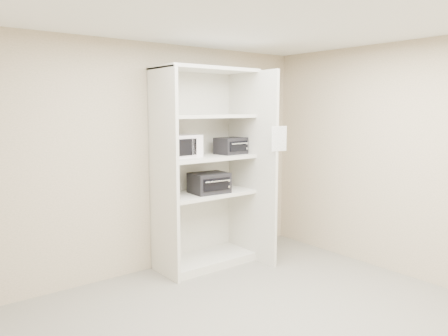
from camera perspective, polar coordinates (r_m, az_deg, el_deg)
floor at (r=4.06m, az=5.09°, el=-20.80°), size 4.50×4.00×0.01m
ceiling at (r=3.65m, az=5.63°, el=19.73°), size 4.50×4.00×0.01m
wall_back at (r=5.24m, az=-9.84°, el=1.18°), size 4.50×0.02×2.70m
wall_right at (r=5.40m, az=22.97°, el=0.88°), size 0.02×4.00×2.70m
shelving_unit at (r=5.37m, az=-2.01°, el=-0.90°), size 1.24×0.92×2.42m
microwave at (r=5.16m, az=-5.81°, el=2.86°), size 0.47×0.37×0.27m
toaster_oven_upper at (r=5.52m, az=0.89°, el=2.92°), size 0.38×0.30×0.21m
toaster_oven_lower at (r=5.32m, az=-1.96°, el=-1.95°), size 0.47×0.37×0.25m
paper_sign at (r=5.22m, az=7.21°, el=3.82°), size 0.23×0.02×0.29m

